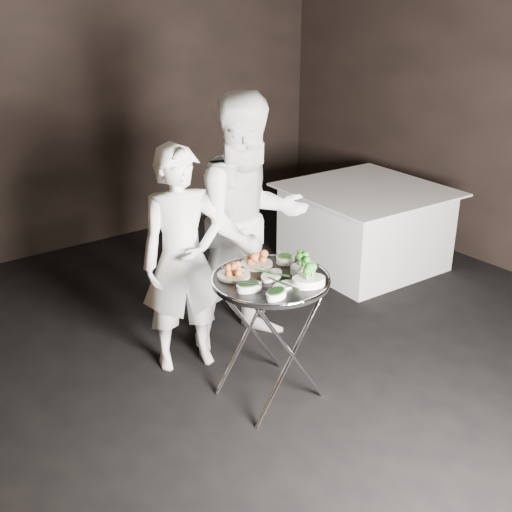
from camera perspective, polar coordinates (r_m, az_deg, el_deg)
floor at (r=4.28m, az=3.54°, el=-13.38°), size 6.00×7.00×0.05m
wall_back at (r=6.60m, az=-16.92°, el=13.21°), size 6.00×0.05×3.00m
tray_stand at (r=4.10m, az=1.27°, el=-6.85°), size 0.57×0.48×0.84m
serving_tray at (r=3.93m, az=1.32°, el=-2.11°), size 0.74×0.74×0.04m
potato_plate_a at (r=3.93m, az=-2.00°, el=-1.42°), size 0.20×0.20×0.07m
potato_plate_b at (r=4.09m, az=0.05°, el=-0.42°), size 0.21×0.21×0.08m
greens_bowl at (r=4.13m, az=2.61°, el=-0.21°), size 0.12×0.12×0.07m
asparagus_plate_a at (r=3.93m, az=1.39°, el=-1.65°), size 0.23×0.19×0.04m
asparagus_plate_b at (r=3.81m, az=2.47°, el=-2.57°), size 0.18×0.12×0.03m
spinach_bowl_a at (r=3.76m, az=-0.62°, el=-2.68°), size 0.18×0.14×0.06m
spinach_bowl_b at (r=3.68m, az=1.80°, el=-3.31°), size 0.17×0.14×0.06m
broccoli_bowl_a at (r=4.01m, az=4.21°, el=-0.96°), size 0.19×0.14×0.07m
broccoli_bowl_b at (r=3.83m, az=4.70°, el=-2.09°), size 0.24×0.22×0.08m
serving_utensils at (r=3.97m, az=0.90°, el=-0.98°), size 0.57×0.41×0.01m
waiter_left at (r=4.36m, az=-6.52°, el=-0.35°), size 0.66×0.53×1.59m
waiter_right at (r=4.59m, az=-0.53°, el=2.87°), size 1.01×0.85×1.87m
dining_table at (r=6.20m, az=9.61°, el=2.57°), size 1.34×1.34×0.76m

